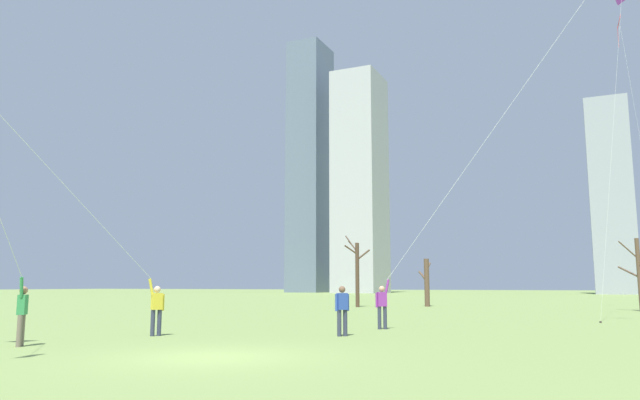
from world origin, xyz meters
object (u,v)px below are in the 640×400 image
at_px(distant_kite_low_near_trees_purple, 620,18).
at_px(kite_flyer_far_back_blue, 424,242).
at_px(kite_flyer_midfield_center_green, 4,262).
at_px(bare_tree_right_of_center, 427,281).
at_px(bystander_far_off_by_trees, 342,308).
at_px(bare_tree_rightmost, 357,271).
at_px(bare_tree_leftmost, 639,272).
at_px(kite_flyer_midfield_left_pink, 137,284).
at_px(distant_kite_drifting_right_red, 623,41).

bearing_deg(distant_kite_low_near_trees_purple, kite_flyer_far_back_blue, -126.54).
relative_size(kite_flyer_midfield_center_green, bare_tree_right_of_center, 3.20).
distance_m(bystander_far_off_by_trees, bare_tree_rightmost, 26.05).
xyz_separation_m(bare_tree_right_of_center, bare_tree_rightmost, (-4.55, -3.40, 0.75)).
relative_size(kite_flyer_midfield_center_green, kite_flyer_far_back_blue, 0.72).
distance_m(bystander_far_off_by_trees, bare_tree_leftmost, 27.19).
height_order(kite_flyer_midfield_center_green, bare_tree_rightmost, kite_flyer_midfield_center_green).
bearing_deg(bystander_far_off_by_trees, bare_tree_rightmost, 109.73).
bearing_deg(kite_flyer_far_back_blue, kite_flyer_midfield_left_pink, -136.09).
bearing_deg(distant_kite_low_near_trees_purple, kite_flyer_midfield_center_green, -125.70).
xyz_separation_m(kite_flyer_midfield_center_green, bystander_far_off_by_trees, (6.37, 7.56, -1.35)).
bearing_deg(bare_tree_rightmost, bare_tree_leftmost, 1.89).
relative_size(kite_flyer_far_back_blue, bystander_far_off_by_trees, 10.24).
height_order(bystander_far_off_by_trees, bare_tree_rightmost, bare_tree_rightmost).
relative_size(kite_flyer_midfield_center_green, distant_kite_drifting_right_red, 0.57).
relative_size(distant_kite_drifting_right_red, distant_kite_low_near_trees_purple, 1.20).
xyz_separation_m(bystander_far_off_by_trees, distant_kite_drifting_right_red, (10.57, 26.50, 17.73)).
relative_size(kite_flyer_far_back_blue, bare_tree_rightmost, 2.98).
distance_m(distant_kite_drifting_right_red, bare_tree_rightmost, 25.13).
bearing_deg(kite_flyer_far_back_blue, bare_tree_rightmost, 117.28).
relative_size(distant_kite_drifting_right_red, bare_tree_right_of_center, 5.61).
xyz_separation_m(kite_flyer_midfield_center_green, kite_flyer_midfield_left_pink, (0.57, 4.37, -0.58)).
xyz_separation_m(kite_flyer_midfield_center_green, kite_flyer_far_back_blue, (8.11, 11.63, 1.04)).
xyz_separation_m(kite_flyer_far_back_blue, distant_kite_drifting_right_red, (8.83, 22.44, 15.34)).
bearing_deg(bare_tree_leftmost, distant_kite_drifting_right_red, 81.59).
relative_size(kite_flyer_midfield_left_pink, bare_tree_leftmost, 1.84).
distance_m(kite_flyer_far_back_blue, bare_tree_right_of_center, 24.56).
xyz_separation_m(bare_tree_leftmost, bare_tree_right_of_center, (-14.59, 2.76, -0.52)).
relative_size(kite_flyer_midfield_left_pink, bare_tree_rightmost, 1.54).
height_order(kite_flyer_midfield_center_green, distant_kite_low_near_trees_purple, distant_kite_low_near_trees_purple).
bearing_deg(distant_kite_drifting_right_red, kite_flyer_midfield_center_green, -116.44).
distance_m(kite_flyer_midfield_left_pink, bare_tree_leftmost, 32.59).
xyz_separation_m(kite_flyer_far_back_blue, bare_tree_leftmost, (8.62, 21.03, -0.80)).
bearing_deg(bare_tree_rightmost, bare_tree_right_of_center, 36.75).
bearing_deg(bare_tree_leftmost, bystander_far_off_by_trees, -112.45).
relative_size(distant_kite_low_near_trees_purple, bare_tree_leftmost, 3.73).
xyz_separation_m(kite_flyer_midfield_left_pink, bare_tree_leftmost, (16.16, 28.29, 0.82)).
xyz_separation_m(kite_flyer_midfield_center_green, distant_kite_drifting_right_red, (16.94, 34.06, 16.38)).
bearing_deg(kite_flyer_midfield_left_pink, bare_tree_right_of_center, 87.11).
height_order(kite_flyer_midfield_left_pink, distant_kite_drifting_right_red, distant_kite_drifting_right_red).
bearing_deg(kite_flyer_far_back_blue, kite_flyer_midfield_center_green, -124.91).
bearing_deg(bare_tree_right_of_center, bare_tree_leftmost, -10.73).
height_order(kite_flyer_midfield_left_pink, bare_tree_right_of_center, kite_flyer_midfield_left_pink).
bearing_deg(distant_kite_low_near_trees_purple, bare_tree_right_of_center, 136.96).
relative_size(kite_flyer_far_back_blue, kite_flyer_midfield_left_pink, 1.94).
height_order(kite_flyer_midfield_center_green, bystander_far_off_by_trees, kite_flyer_midfield_center_green).
height_order(kite_flyer_far_back_blue, bare_tree_right_of_center, kite_flyer_far_back_blue).
bearing_deg(kite_flyer_midfield_center_green, bystander_far_off_by_trees, 49.90).
bearing_deg(kite_flyer_midfield_left_pink, distant_kite_drifting_right_red, 61.14).
bearing_deg(kite_flyer_midfield_center_green, distant_kite_low_near_trees_purple, 54.30).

